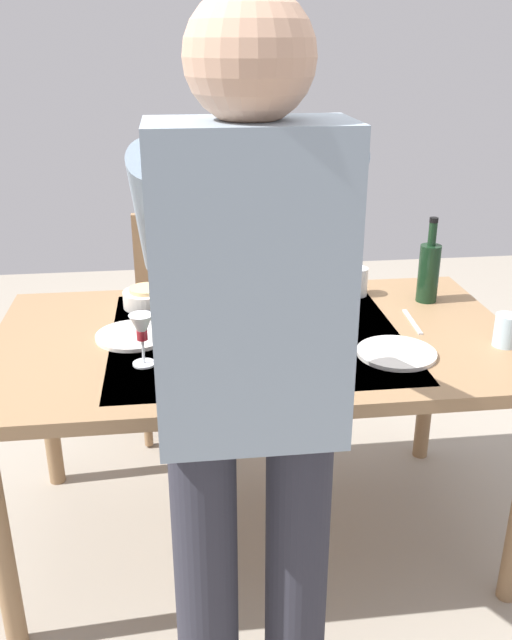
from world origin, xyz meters
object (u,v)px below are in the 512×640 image
at_px(chair_near, 183,307).
at_px(dinner_plate_far, 396,353).
at_px(wine_glass_right, 187,289).
at_px(water_cup_near_left, 295,284).
at_px(side_bowl_salad, 207,365).
at_px(dining_table, 256,356).
at_px(side_bowl_bread, 147,297).
at_px(person_server, 250,388).
at_px(wine_glass_left, 142,330).
at_px(water_cup_near_right, 357,282).
at_px(water_cup_far_left, 506,330).
at_px(serving_bowl_pasta, 251,325).
at_px(dinner_plate_near, 133,335).
at_px(wine_bottle, 429,271).

distance_m(chair_near, dinner_plate_far, 1.22).
distance_m(wine_glass_right, water_cup_near_left, 0.41).
bearing_deg(side_bowl_salad, chair_near, -87.39).
height_order(dining_table, side_bowl_bread, side_bowl_bread).
xyz_separation_m(chair_near, person_server, (-0.11, 1.57, 0.43)).
bearing_deg(water_cup_near_left, dinner_plate_far, 113.04).
bearing_deg(water_cup_near_left, wine_glass_left, 42.77).
bearing_deg(water_cup_near_right, wine_glass_right, 14.52).
xyz_separation_m(chair_near, water_cup_far_left, (-0.94, 1.01, 0.28)).
height_order(person_server, dinner_plate_far, person_server).
relative_size(dining_table, side_bowl_salad, 8.94).
xyz_separation_m(dining_table, serving_bowl_pasta, (0.02, -0.01, 0.11)).
height_order(water_cup_near_right, water_cup_far_left, water_cup_near_right).
relative_size(person_server, water_cup_near_right, 16.85).
bearing_deg(dinner_plate_far, side_bowl_salad, 7.19).
height_order(wine_glass_right, dinner_plate_near, wine_glass_right).
xyz_separation_m(wine_glass_left, water_cup_far_left, (-1.06, 0.00, -0.06)).
relative_size(dining_table, water_cup_far_left, 16.44).
height_order(side_bowl_bread, dinner_plate_near, side_bowl_bread).
bearing_deg(dinner_plate_far, wine_glass_right, -30.05).
bearing_deg(water_cup_near_right, water_cup_far_left, 124.48).
bearing_deg(person_server, wine_bottle, -127.56).
relative_size(water_cup_near_right, dinner_plate_far, 0.44).
distance_m(person_server, dinner_plate_near, 0.82).
distance_m(wine_bottle, side_bowl_salad, 0.93).
distance_m(wine_glass_right, water_cup_far_left, 0.98).
distance_m(water_cup_far_left, serving_bowl_pasta, 0.76).
xyz_separation_m(wine_bottle, wine_glass_right, (0.83, 0.07, -0.01)).
bearing_deg(water_cup_far_left, wine_glass_right, -18.93).
relative_size(wine_bottle, water_cup_near_left, 2.84).
bearing_deg(chair_near, side_bowl_salad, 92.61).
bearing_deg(dinner_plate_near, person_server, 110.03).
distance_m(wine_glass_left, side_bowl_salad, 0.21).
xyz_separation_m(water_cup_far_left, side_bowl_bread, (1.07, -0.45, -0.02)).
bearing_deg(serving_bowl_pasta, person_server, 83.27).
relative_size(person_server, serving_bowl_pasta, 5.63).
relative_size(water_cup_far_left, dinner_plate_far, 0.43).
bearing_deg(wine_bottle, chair_near, -36.54).
distance_m(side_bowl_salad, side_bowl_bread, 0.57).
distance_m(chair_near, serving_bowl_pasta, 0.90).
distance_m(chair_near, dinner_plate_near, 0.86).
bearing_deg(water_cup_near_left, wine_bottle, 169.15).
xyz_separation_m(water_cup_near_right, side_bowl_bread, (0.74, 0.02, -0.02)).
height_order(dining_table, serving_bowl_pasta, serving_bowl_pasta).
bearing_deg(serving_bowl_pasta, wine_bottle, -161.37).
bearing_deg(water_cup_near_left, water_cup_near_right, -179.99).
relative_size(water_cup_near_left, side_bowl_bread, 0.65).
distance_m(dining_table, person_server, 0.78).
height_order(person_server, wine_glass_right, person_server).
bearing_deg(wine_bottle, dinner_plate_near, 10.93).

